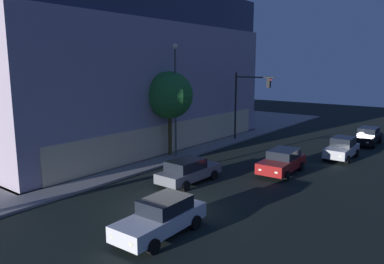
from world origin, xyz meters
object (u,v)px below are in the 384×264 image
object	(u,v)px
car_red	(282,161)
car_silver	(342,148)
modern_building	(86,69)
street_lamp_sidewalk	(175,88)
sidewalk_tree	(170,95)
car_white	(161,217)
car_black	(368,136)
car_grey	(188,171)
traffic_light_far_corner	(247,96)

from	to	relation	value
car_red	car_silver	size ratio (longest dim) A/B	1.11
modern_building	car_red	distance (m)	23.00
street_lamp_sidewalk	sidewalk_tree	bearing A→B (deg)	78.31
sidewalk_tree	car_silver	size ratio (longest dim) A/B	1.59
modern_building	car_white	size ratio (longest dim) A/B	6.00
car_silver	car_black	bearing A→B (deg)	-2.56
car_white	car_silver	bearing A→B (deg)	-6.69
sidewalk_tree	car_grey	xyz separation A→B (m)	(-4.60, -5.60, -4.30)
traffic_light_far_corner	car_white	bearing A→B (deg)	-160.19
car_white	traffic_light_far_corner	bearing A→B (deg)	19.81
sidewalk_tree	car_black	bearing A→B (deg)	-37.88
street_lamp_sidewalk	modern_building	bearing A→B (deg)	83.48
sidewalk_tree	car_red	xyz separation A→B (m)	(1.28, -9.42, -4.27)
sidewalk_tree	car_red	world-z (taller)	sidewalk_tree
car_red	car_white	bearing A→B (deg)	179.39
traffic_light_far_corner	sidewalk_tree	xyz separation A→B (m)	(-9.26, 1.93, 0.53)
modern_building	car_grey	distance (m)	20.27
sidewalk_tree	car_black	xyz separation A→B (m)	(15.25, -11.86, -4.30)
car_red	street_lamp_sidewalk	bearing A→B (deg)	99.40
car_grey	traffic_light_far_corner	bearing A→B (deg)	14.83
modern_building	sidewalk_tree	bearing A→B (deg)	-96.21
traffic_light_far_corner	car_black	world-z (taller)	traffic_light_far_corner
modern_building	car_black	distance (m)	28.91
car_white	car_grey	size ratio (longest dim) A/B	0.99
car_silver	traffic_light_far_corner	bearing A→B (deg)	83.05
street_lamp_sidewalk	sidewalk_tree	size ratio (longest dim) A/B	1.31
traffic_light_far_corner	car_red	size ratio (longest dim) A/B	1.39
traffic_light_far_corner	car_black	distance (m)	12.20
modern_building	car_silver	bearing A→B (deg)	-74.54
traffic_light_far_corner	car_white	xyz separation A→B (m)	(-20.43, -7.36, -3.75)
car_white	car_red	distance (m)	12.44
car_grey	car_red	xyz separation A→B (m)	(5.88, -3.82, 0.03)
traffic_light_far_corner	car_white	distance (m)	22.03
street_lamp_sidewalk	car_red	size ratio (longest dim) A/B	1.88
street_lamp_sidewalk	car_grey	distance (m)	8.21
car_white	car_grey	distance (m)	7.53
street_lamp_sidewalk	car_white	size ratio (longest dim) A/B	1.91
sidewalk_tree	car_white	xyz separation A→B (m)	(-11.16, -9.29, -4.28)
traffic_light_far_corner	car_white	world-z (taller)	traffic_light_far_corner
car_white	sidewalk_tree	bearing A→B (deg)	39.76
traffic_light_far_corner	sidewalk_tree	world-z (taller)	sidewalk_tree
sidewalk_tree	car_silver	xyz separation A→B (m)	(8.09, -11.54, -4.26)
car_red	car_black	bearing A→B (deg)	-9.92
car_red	car_silver	bearing A→B (deg)	-17.31
car_grey	car_white	bearing A→B (deg)	-150.66
car_red	sidewalk_tree	bearing A→B (deg)	97.71
modern_building	sidewalk_tree	size ratio (longest dim) A/B	4.11
street_lamp_sidewalk	car_grey	size ratio (longest dim) A/B	1.90
car_grey	car_black	distance (m)	20.82
car_silver	car_grey	bearing A→B (deg)	154.90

